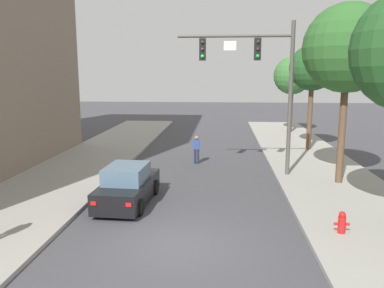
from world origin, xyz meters
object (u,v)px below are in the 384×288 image
car_lead_black (128,186)px  traffic_signal_mast (259,71)px  fire_hydrant (342,222)px  street_tree_third (312,68)px  pedestrian_crossing_road (197,148)px  street_tree_second (348,49)px  street_tree_farthest (292,76)px

car_lead_black → traffic_signal_mast: bearing=40.0°
fire_hydrant → street_tree_third: (1.95, 14.20, 4.99)m
car_lead_black → fire_hydrant: bearing=-19.8°
car_lead_black → street_tree_third: size_ratio=0.63×
pedestrian_crossing_road → fire_hydrant: 11.32m
fire_hydrant → street_tree_second: size_ratio=0.09×
pedestrian_crossing_road → street_tree_third: (7.27, 4.22, 4.58)m
street_tree_second → traffic_signal_mast: bearing=160.8°
pedestrian_crossing_road → car_lead_black: bearing=-107.5°
traffic_signal_mast → street_tree_second: 4.06m
pedestrian_crossing_road → street_tree_farthest: 14.78m
street_tree_second → street_tree_farthest: street_tree_second is taller
traffic_signal_mast → pedestrian_crossing_road: bearing=140.8°
car_lead_black → street_tree_second: 11.26m
street_tree_third → street_tree_farthest: 7.95m
car_lead_black → pedestrian_crossing_road: 7.60m
traffic_signal_mast → street_tree_farthest: bearing=74.3°
street_tree_third → car_lead_black: bearing=-129.8°
car_lead_black → street_tree_second: (9.23, 3.33, 5.53)m
car_lead_black → street_tree_second: size_ratio=0.53×
traffic_signal_mast → car_lead_black: 8.52m
traffic_signal_mast → street_tree_farthest: (4.14, 14.78, -0.34)m
fire_hydrant → street_tree_second: 8.51m
fire_hydrant → street_tree_third: size_ratio=0.10×
traffic_signal_mast → pedestrian_crossing_road: size_ratio=4.57×
pedestrian_crossing_road → street_tree_second: bearing=-29.5°
fire_hydrant → street_tree_third: street_tree_third is taller
car_lead_black → fire_hydrant: size_ratio=5.99×
pedestrian_crossing_road → street_tree_second: (6.95, -3.92, 5.34)m
street_tree_second → street_tree_third: 8.19m
street_tree_third → traffic_signal_mast: bearing=-120.5°
pedestrian_crossing_road → street_tree_farthest: street_tree_farthest is taller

